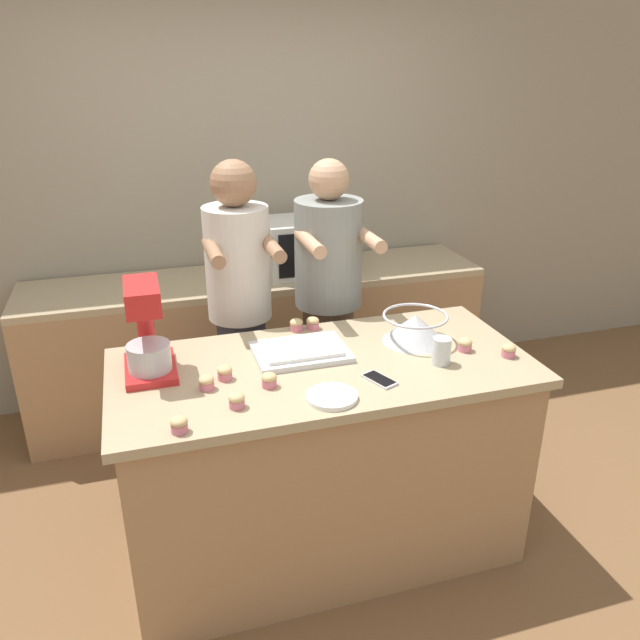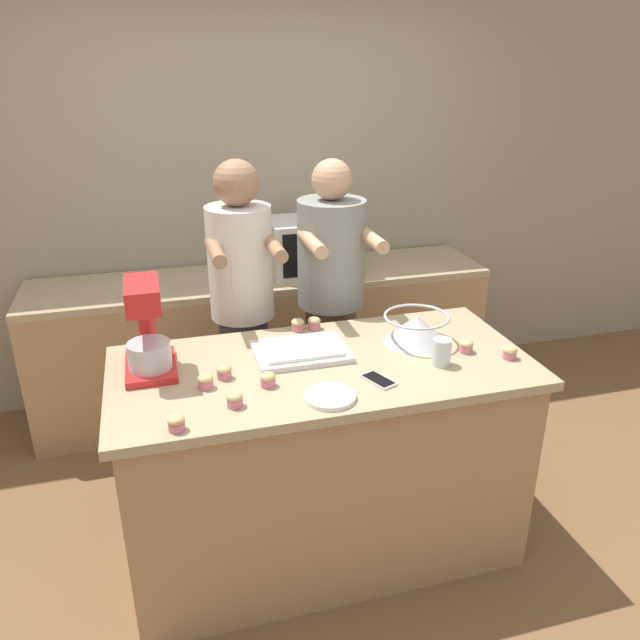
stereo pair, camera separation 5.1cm
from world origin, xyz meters
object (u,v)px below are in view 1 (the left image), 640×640
at_px(person_left, 241,319).
at_px(cupcake_6, 179,424).
at_px(person_right, 328,313).
at_px(mixing_bowl, 415,327).
at_px(small_plate, 332,397).
at_px(baking_tray, 301,351).
at_px(cupcake_4, 509,350).
at_px(microwave_oven, 309,245).
at_px(cupcake_0, 269,380).
at_px(cupcake_2, 207,382).
at_px(cupcake_3, 225,373).
at_px(cupcake_8, 237,400).
at_px(cupcake_7, 465,345).
at_px(cupcake_1, 313,323).
at_px(cupcake_5, 296,325).
at_px(stand_mixer, 147,334).
at_px(drinking_glass, 441,351).
at_px(cell_phone, 379,380).

bearing_deg(person_left, cupcake_6, -110.94).
distance_m(person_left, person_right, 0.47).
height_order(mixing_bowl, small_plate, mixing_bowl).
relative_size(baking_tray, cupcake_4, 6.57).
xyz_separation_m(person_left, microwave_oven, (0.56, 0.69, 0.15)).
bearing_deg(mixing_bowl, cupcake_0, -162.70).
relative_size(cupcake_2, cupcake_3, 1.00).
distance_m(microwave_oven, cupcake_8, 1.77).
distance_m(microwave_oven, cupcake_7, 1.46).
relative_size(mixing_bowl, cupcake_7, 4.82).
bearing_deg(mixing_bowl, small_plate, -143.31).
bearing_deg(microwave_oven, cupcake_7, -78.33).
height_order(cupcake_1, cupcake_6, same).
xyz_separation_m(cupcake_1, cupcake_7, (0.57, -0.42, 0.00)).
xyz_separation_m(mixing_bowl, cupcake_5, (-0.48, 0.26, -0.04)).
distance_m(person_left, stand_mixer, 0.75).
height_order(cupcake_4, cupcake_8, same).
relative_size(drinking_glass, cupcake_0, 1.90).
distance_m(cell_phone, cupcake_0, 0.43).
bearing_deg(cell_phone, cupcake_1, 100.87).
height_order(mixing_bowl, cupcake_3, mixing_bowl).
xyz_separation_m(mixing_bowl, cupcake_3, (-0.87, -0.11, -0.04)).
bearing_deg(cupcake_5, cupcake_7, -33.24).
distance_m(person_left, cupcake_0, 0.81).
distance_m(microwave_oven, cupcake_2, 1.66).
height_order(cupcake_5, cupcake_8, same).
xyz_separation_m(mixing_bowl, cupcake_1, (-0.40, 0.26, -0.04)).
bearing_deg(cell_phone, drinking_glass, 12.74).
bearing_deg(cupcake_4, cell_phone, -176.07).
distance_m(person_left, baking_tray, 0.59).
bearing_deg(cupcake_3, cupcake_7, -2.45).
height_order(small_plate, cupcake_5, cupcake_5).
distance_m(stand_mixer, cupcake_3, 0.34).
relative_size(stand_mixer, mixing_bowl, 1.32).
height_order(cell_phone, cupcake_1, cupcake_1).
bearing_deg(baking_tray, person_left, 105.68).
bearing_deg(person_left, cupcake_3, -104.94).
xyz_separation_m(drinking_glass, cupcake_5, (-0.49, 0.50, -0.03)).
distance_m(person_right, cupcake_3, 0.96).
height_order(microwave_oven, cupcake_3, microwave_oven).
xyz_separation_m(stand_mixer, cupcake_7, (1.31, -0.19, -0.14)).
xyz_separation_m(cell_phone, cupcake_2, (-0.66, 0.13, 0.02)).
xyz_separation_m(small_plate, cupcake_7, (0.68, 0.22, 0.02)).
distance_m(microwave_oven, cupcake_3, 1.57).
bearing_deg(baking_tray, cupcake_7, -13.89).
height_order(microwave_oven, cupcake_5, microwave_oven).
bearing_deg(cupcake_6, cupcake_7, 12.93).
xyz_separation_m(baking_tray, cupcake_3, (-0.35, -0.13, 0.01)).
bearing_deg(microwave_oven, small_plate, -103.05).
bearing_deg(microwave_oven, cupcake_5, -109.03).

